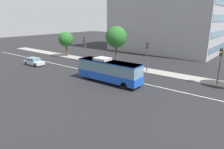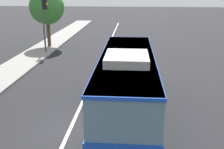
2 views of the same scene
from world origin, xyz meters
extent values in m
plane|color=black|center=(0.00, 0.00, 0.00)|extent=(160.00, 160.00, 0.00)
cube|color=silver|center=(0.00, 0.00, 0.01)|extent=(76.00, 0.16, 0.01)
cube|color=#1947B7|center=(1.80, -2.50, 0.98)|extent=(10.01, 2.55, 1.10)
cube|color=slate|center=(1.80, -2.50, 2.31)|extent=(9.81, 2.47, 1.58)
cube|color=#1947B7|center=(1.80, -2.50, 3.04)|extent=(9.91, 2.53, 0.12)
cube|color=#B2B2B2|center=(0.60, -2.50, 3.28)|extent=(2.21, 1.81, 0.36)
cylinder|color=black|center=(5.20, -1.38, 0.50)|extent=(1.00, 0.31, 1.00)
cylinder|color=black|center=(5.21, -3.58, 0.50)|extent=(1.00, 0.31, 1.00)
cylinder|color=black|center=(-1.60, -1.41, 0.50)|extent=(1.00, 0.31, 1.00)
cylinder|color=black|center=(-1.59, -3.61, 0.50)|extent=(1.00, 0.31, 1.00)
cylinder|color=#47474C|center=(14.41, 5.68, 2.60)|extent=(0.16, 0.16, 5.20)
cube|color=black|center=(14.39, 5.40, 4.65)|extent=(0.34, 0.30, 0.96)
sphere|color=#2D2D2D|center=(14.38, 5.25, 4.97)|extent=(0.22, 0.22, 0.22)
sphere|color=#F9A514|center=(14.38, 5.25, 4.65)|extent=(0.22, 0.22, 0.22)
sphere|color=#2D2D2D|center=(14.38, 5.25, 4.33)|extent=(0.22, 0.22, 0.22)
cylinder|color=#4C3823|center=(17.18, 6.16, 1.42)|extent=(0.36, 0.36, 2.85)
sphere|color=#387F33|center=(17.18, 6.16, 4.18)|extent=(3.55, 3.55, 3.55)
camera|label=1|loc=(18.65, -23.44, 8.97)|focal=31.28mm
camera|label=2|loc=(-10.28, -2.77, 6.13)|focal=42.96mm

